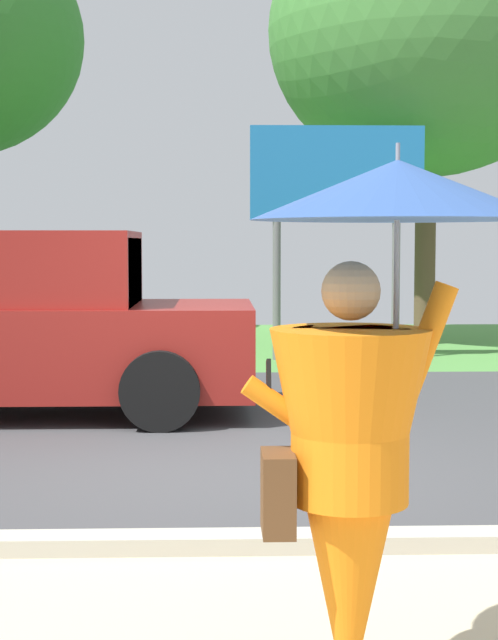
% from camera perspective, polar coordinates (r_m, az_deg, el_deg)
% --- Properties ---
extents(ground_plane, '(40.00, 22.00, 0.20)m').
position_cam_1_polar(ground_plane, '(10.83, -1.48, -5.29)').
color(ground_plane, '#424244').
extents(monk_pedestrian, '(1.12, 1.09, 2.13)m').
position_cam_1_polar(monk_pedestrian, '(3.81, 6.35, -5.17)').
color(monk_pedestrian, orange).
rests_on(monk_pedestrian, ground_plane).
extents(pickup_truck, '(5.20, 2.28, 1.88)m').
position_cam_1_polar(pickup_truck, '(10.76, -13.65, -0.54)').
color(pickup_truck, maroon).
rests_on(pickup_truck, ground_plane).
extents(roadside_billboard, '(2.60, 0.12, 3.50)m').
position_cam_1_polar(roadside_billboard, '(15.36, 4.95, 7.27)').
color(roadside_billboard, slate).
rests_on(roadside_billboard, ground_plane).
extents(tree_right_mid, '(5.46, 5.46, 7.86)m').
position_cam_1_polar(tree_right_mid, '(18.28, 10.00, 15.65)').
color(tree_right_mid, brown).
rests_on(tree_right_mid, ground_plane).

